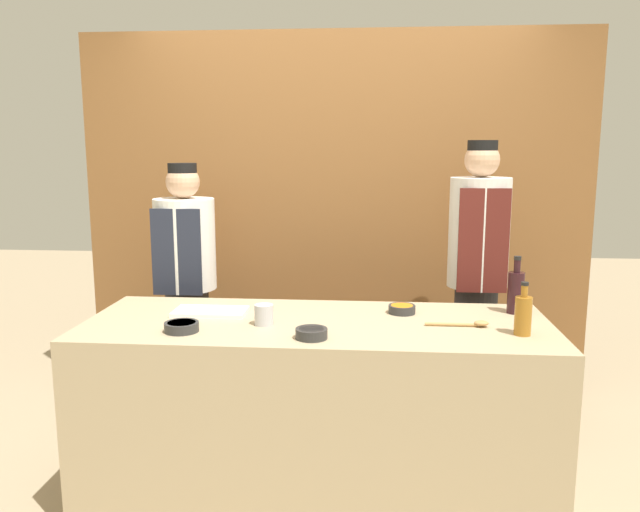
{
  "coord_description": "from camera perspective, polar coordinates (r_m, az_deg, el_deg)",
  "views": [
    {
      "loc": [
        0.25,
        -2.79,
        1.68
      ],
      "look_at": [
        0.0,
        0.16,
        1.17
      ],
      "focal_mm": 35.0,
      "sensor_mm": 36.0,
      "label": 1
    }
  ],
  "objects": [
    {
      "name": "counter",
      "position": [
        3.06,
        -0.27,
        -13.98
      ],
      "size": [
        2.16,
        0.81,
        0.89
      ],
      "color": "tan",
      "rests_on": "ground_plane"
    },
    {
      "name": "wooden_spoon",
      "position": [
        2.9,
        13.35,
        -6.05
      ],
      "size": [
        0.28,
        0.05,
        0.03
      ],
      "color": "#B2844C",
      "rests_on": "counter"
    },
    {
      "name": "cabinet_wall",
      "position": [
        4.09,
        1.31,
        3.11
      ],
      "size": [
        3.23,
        0.18,
        2.4
      ],
      "color": "brown",
      "rests_on": "ground_plane"
    },
    {
      "name": "sauce_bowl_white",
      "position": [
        2.65,
        -0.86,
        -7.03
      ],
      "size": [
        0.14,
        0.14,
        0.04
      ],
      "color": "#2D2D2D",
      "rests_on": "counter"
    },
    {
      "name": "bottle_wine",
      "position": [
        3.17,
        17.47,
        -3.07
      ],
      "size": [
        0.08,
        0.08,
        0.28
      ],
      "color": "black",
      "rests_on": "counter"
    },
    {
      "name": "cup_steel",
      "position": [
        2.85,
        -5.15,
        -5.37
      ],
      "size": [
        0.09,
        0.09,
        0.09
      ],
      "color": "#B7B7BC",
      "rests_on": "counter"
    },
    {
      "name": "chef_right",
      "position": [
        3.67,
        14.15,
        -2.1
      ],
      "size": [
        0.34,
        0.34,
        1.72
      ],
      "color": "#28282D",
      "rests_on": "ground_plane"
    },
    {
      "name": "sauce_bowl_yellow",
      "position": [
        2.82,
        -12.54,
        -6.29
      ],
      "size": [
        0.15,
        0.15,
        0.04
      ],
      "color": "#2D2D2D",
      "rests_on": "counter"
    },
    {
      "name": "chef_left",
      "position": [
        3.8,
        -12.1,
        -2.83
      ],
      "size": [
        0.36,
        0.36,
        1.59
      ],
      "color": "#28282D",
      "rests_on": "ground_plane"
    },
    {
      "name": "cutting_board",
      "position": [
        3.08,
        -10.0,
        -5.03
      ],
      "size": [
        0.35,
        0.19,
        0.02
      ],
      "color": "white",
      "rests_on": "counter"
    },
    {
      "name": "sauce_bowl_orange",
      "position": [
        3.07,
        7.5,
        -4.8
      ],
      "size": [
        0.13,
        0.13,
        0.04
      ],
      "color": "#2D2D2D",
      "rests_on": "counter"
    },
    {
      "name": "bottle_amber",
      "position": [
        2.82,
        18.08,
        -5.1
      ],
      "size": [
        0.07,
        0.07,
        0.23
      ],
      "color": "#9E661E",
      "rests_on": "counter"
    },
    {
      "name": "ground_plane",
      "position": [
        3.27,
        -0.26,
        -21.11
      ],
      "size": [
        14.0,
        14.0,
        0.0
      ],
      "primitive_type": "plane",
      "color": "tan"
    }
  ]
}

